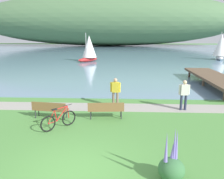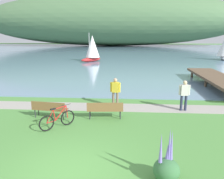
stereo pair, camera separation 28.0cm
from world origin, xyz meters
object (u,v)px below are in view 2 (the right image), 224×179
at_px(person_on_the_grass, 184,94).
at_px(bicycle_leaning_near_bench, 58,120).
at_px(person_at_shoreline, 115,91).
at_px(sailboat_mid_bay, 92,48).
at_px(park_bench_further_along, 49,108).
at_px(park_bench_near_camera, 105,109).

bearing_deg(person_on_the_grass, bicycle_leaning_near_bench, -155.59).
height_order(person_at_shoreline, sailboat_mid_bay, sailboat_mid_bay).
height_order(bicycle_leaning_near_bench, person_at_shoreline, person_at_shoreline).
relative_size(park_bench_further_along, person_at_shoreline, 1.08).
height_order(park_bench_further_along, person_at_shoreline, person_at_shoreline).
bearing_deg(sailboat_mid_bay, bicycle_leaning_near_bench, -84.81).
height_order(park_bench_near_camera, park_bench_further_along, same).
height_order(person_at_shoreline, person_on_the_grass, same).
relative_size(park_bench_near_camera, sailboat_mid_bay, 0.43).
height_order(bicycle_leaning_near_bench, sailboat_mid_bay, sailboat_mid_bay).
bearing_deg(person_on_the_grass, sailboat_mid_bay, 110.80).
height_order(park_bench_further_along, bicycle_leaning_near_bench, bicycle_leaning_near_bench).
xyz_separation_m(person_on_the_grass, sailboat_mid_bay, (-8.55, 22.51, 1.09)).
xyz_separation_m(park_bench_near_camera, bicycle_leaning_near_bench, (-2.03, -1.30, -0.12)).
bearing_deg(sailboat_mid_bay, person_on_the_grass, -69.20).
relative_size(park_bench_further_along, bicycle_leaning_near_bench, 1.43).
xyz_separation_m(person_at_shoreline, person_on_the_grass, (3.81, -0.42, 0.00)).
bearing_deg(bicycle_leaning_near_bench, person_at_shoreline, 53.18).
bearing_deg(park_bench_further_along, bicycle_leaning_near_bench, -56.99).
xyz_separation_m(park_bench_near_camera, park_bench_further_along, (-2.82, -0.09, 0.00)).
bearing_deg(sailboat_mid_bay, park_bench_further_along, -86.41).
xyz_separation_m(park_bench_near_camera, sailboat_mid_bay, (-4.33, 24.05, 1.54)).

